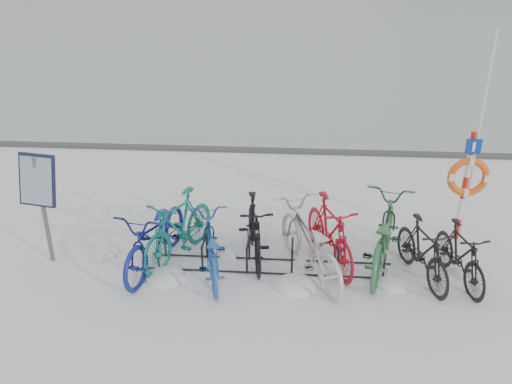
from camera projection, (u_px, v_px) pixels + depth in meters
ground at (270, 267)px, 8.22m from camera, size 900.00×900.00×0.00m
quay_edge at (282, 151)px, 13.61m from camera, size 400.00×0.25×0.10m
bike_rack at (270, 257)px, 8.15m from camera, size 4.00×0.48×0.46m
info_board at (38, 187)px, 7.86m from camera, size 0.66×0.35×1.89m
lifebuoy_station at (468, 177)px, 8.59m from camera, size 0.71×0.22×3.67m
bike_0 at (156, 233)px, 8.10m from camera, size 1.12×2.28×1.14m
bike_1 at (179, 225)px, 8.32m from camera, size 1.27×2.03×1.18m
bike_2 at (210, 246)px, 7.88m from camera, size 1.08×1.97×0.98m
bike_3 at (254, 228)px, 8.30m from camera, size 0.84×1.89×1.10m
bike_4 at (309, 240)px, 7.86m from camera, size 1.60×2.33×1.16m
bike_5 at (330, 230)px, 8.18m from camera, size 1.15×1.99×1.15m
bike_6 at (383, 233)px, 8.07m from camera, size 1.37×2.38×1.18m
bike_7 at (423, 249)px, 7.76m from camera, size 0.89×1.73×1.00m
bike_8 at (460, 253)px, 7.70m from camera, size 0.75×1.65×0.96m
snow_drifts at (268, 273)px, 8.05m from camera, size 6.40×1.58×0.23m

